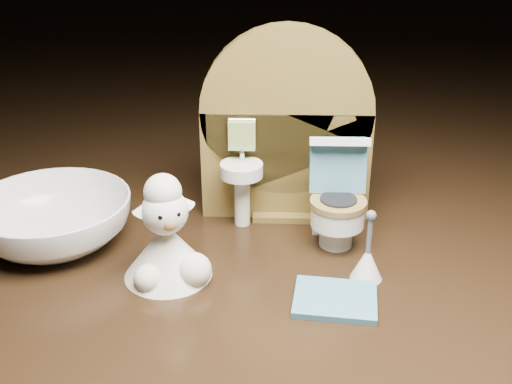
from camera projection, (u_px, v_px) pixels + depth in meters
backdrop_panel at (285, 137)px, 0.49m from camera, size 0.13×0.05×0.15m
toy_toilet at (337, 204)px, 0.47m from camera, size 0.04×0.05×0.08m
bath_mat at (335, 299)px, 0.41m from camera, size 0.06×0.05×0.00m
toilet_brush at (367, 261)px, 0.43m from camera, size 0.02×0.02×0.05m
plush_lamb at (167, 242)px, 0.42m from camera, size 0.06×0.06×0.08m
ceramic_bowl at (53, 221)px, 0.47m from camera, size 0.14×0.14×0.04m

